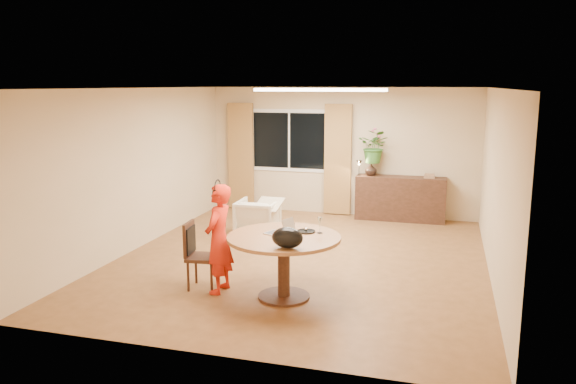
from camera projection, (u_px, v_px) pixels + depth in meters
The scene contains 24 objects.
floor at pixel (301, 259), 8.65m from camera, with size 6.50×6.50×0.00m, color brown.
ceiling at pixel (302, 88), 8.15m from camera, with size 6.50×6.50×0.00m, color white.
wall_back at pixel (341, 152), 11.47m from camera, with size 5.50×5.50×0.00m, color tan.
wall_left at pixel (138, 169), 9.14m from camera, with size 6.50×6.50×0.00m, color tan.
wall_right at pixel (496, 185), 7.66m from camera, with size 6.50×6.50×0.00m, color tan.
window at pixel (289, 141), 11.71m from camera, with size 1.70×0.03×1.30m.
curtain_left at pixel (241, 156), 11.99m from camera, with size 0.55×0.08×2.25m, color brown.
curtain_right at pixel (338, 160), 11.42m from camera, with size 0.55×0.08×2.25m, color brown.
ceiling_panel at pixel (320, 90), 9.29m from camera, with size 2.20×0.35×0.05m, color white.
dining_table at pixel (284, 249), 6.98m from camera, with size 1.42×1.42×0.81m.
dining_chair at pixel (203, 255), 7.36m from camera, with size 0.43×0.39×0.89m, color black, non-canonical shape.
child at pixel (219, 239), 7.19m from camera, with size 0.34×0.52×1.42m, color red.
laptop at pixel (279, 225), 7.00m from camera, with size 0.34×0.23×0.23m, color #B7B7BC, non-canonical shape.
tumbler at pixel (292, 228), 7.14m from camera, with size 0.07×0.07×0.11m, color white, non-canonical shape.
wine_glass at pixel (320, 225), 7.06m from camera, with size 0.07×0.07×0.21m, color white, non-canonical shape.
pot_lid at pixel (306, 231), 7.12m from camera, with size 0.24×0.24×0.04m, color white, non-canonical shape.
handbag at pixel (287, 238), 6.40m from camera, with size 0.37×0.22×0.25m, color black, non-canonical shape.
armchair at pixel (258, 218), 9.97m from camera, with size 0.69×0.71×0.65m, color beige.
throw at pixel (269, 200), 9.80m from camera, with size 0.45×0.55×0.03m, color beige, non-canonical shape.
sideboard at pixel (400, 199), 11.07m from camera, with size 1.75×0.43×0.87m, color black.
vase at pixel (371, 169), 11.13m from camera, with size 0.24×0.24×0.25m, color black.
bouquet at pixel (375, 147), 11.02m from camera, with size 0.59×0.51×0.66m, color #2B6425.
book_stack at pixel (429, 176), 10.84m from camera, with size 0.21×0.16×0.09m, color #8D6147, non-canonical shape.
desk_lamp at pixel (359, 167), 11.13m from camera, with size 0.13×0.13×0.31m, color black, non-canonical shape.
Camera 1 is at (2.07, -8.03, 2.66)m, focal length 35.00 mm.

